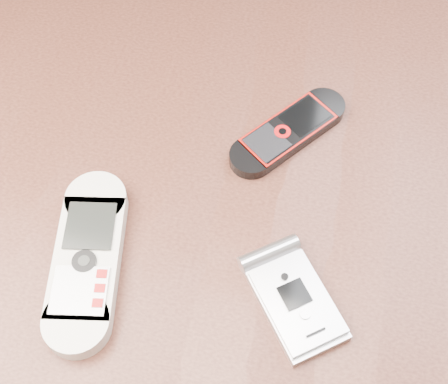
{
  "coord_description": "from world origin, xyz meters",
  "views": [
    {
      "loc": [
        0.06,
        -0.3,
        1.26
      ],
      "look_at": [
        0.01,
        0.0,
        0.76
      ],
      "focal_mm": 50.0,
      "sensor_mm": 36.0,
      "label": 1
    }
  ],
  "objects_px": {
    "motorola_razr": "(295,300)",
    "nokia_black_red": "(288,132)",
    "nokia_white": "(87,259)",
    "table": "(220,245)"
  },
  "relations": [
    {
      "from": "table",
      "to": "motorola_razr",
      "type": "distance_m",
      "value": 0.17
    },
    {
      "from": "nokia_white",
      "to": "motorola_razr",
      "type": "relative_size",
      "value": 1.62
    },
    {
      "from": "table",
      "to": "motorola_razr",
      "type": "height_order",
      "value": "motorola_razr"
    },
    {
      "from": "motorola_razr",
      "to": "nokia_black_red",
      "type": "bearing_deg",
      "value": 63.81
    },
    {
      "from": "nokia_white",
      "to": "motorola_razr",
      "type": "distance_m",
      "value": 0.19
    },
    {
      "from": "table",
      "to": "nokia_black_red",
      "type": "xyz_separation_m",
      "value": [
        0.05,
        0.08,
        0.11
      ]
    },
    {
      "from": "nokia_white",
      "to": "motorola_razr",
      "type": "height_order",
      "value": "nokia_white"
    },
    {
      "from": "table",
      "to": "motorola_razr",
      "type": "xyz_separation_m",
      "value": [
        0.09,
        -0.09,
        0.11
      ]
    },
    {
      "from": "nokia_black_red",
      "to": "table",
      "type": "bearing_deg",
      "value": -83.58
    },
    {
      "from": "table",
      "to": "motorola_razr",
      "type": "bearing_deg",
      "value": -47.74
    }
  ]
}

